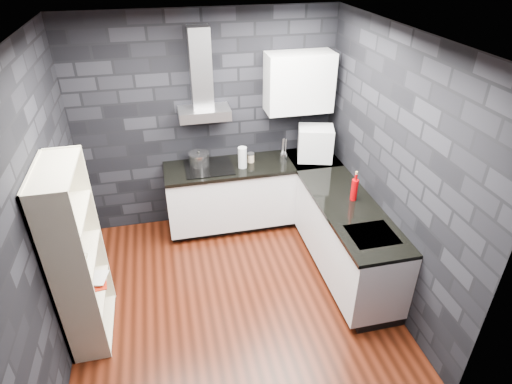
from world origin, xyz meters
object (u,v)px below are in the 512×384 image
object	(u,v)px
pot	(199,160)
red_bottle	(354,190)
fruit_bowl	(74,262)
bookshelf	(77,257)
utensil_crock	(283,158)
storage_jar	(251,158)
appliance_garage	(315,143)
glass_vase	(242,157)

from	to	relation	value
pot	red_bottle	size ratio (longest dim) A/B	1.01
pot	fruit_bowl	distance (m)	2.06
red_bottle	pot	bearing A→B (deg)	142.87
bookshelf	fruit_bowl	bearing A→B (deg)	-84.68
utensil_crock	fruit_bowl	distance (m)	2.75
pot	storage_jar	distance (m)	0.65
storage_jar	appliance_garage	size ratio (longest dim) A/B	0.24
pot	storage_jar	bearing A→B (deg)	-3.54
pot	appliance_garage	xyz separation A→B (m)	(1.44, -0.16, 0.14)
red_bottle	fruit_bowl	size ratio (longest dim) A/B	1.03
pot	appliance_garage	size ratio (longest dim) A/B	0.58
appliance_garage	bookshelf	distance (m)	3.04
glass_vase	red_bottle	world-z (taller)	glass_vase
utensil_crock	red_bottle	world-z (taller)	red_bottle
red_bottle	bookshelf	bearing A→B (deg)	-172.78
storage_jar	pot	bearing A→B (deg)	176.46
bookshelf	fruit_bowl	world-z (taller)	bookshelf
pot	utensil_crock	bearing A→B (deg)	-7.48
utensil_crock	storage_jar	bearing A→B (deg)	166.31
red_bottle	utensil_crock	bearing A→B (deg)	115.67
pot	fruit_bowl	size ratio (longest dim) A/B	1.04
utensil_crock	appliance_garage	distance (m)	0.44
red_bottle	fruit_bowl	bearing A→B (deg)	-170.52
pot	glass_vase	world-z (taller)	glass_vase
appliance_garage	fruit_bowl	distance (m)	3.09
utensil_crock	bookshelf	xyz separation A→B (m)	(-2.31, -1.38, -0.06)
fruit_bowl	bookshelf	bearing A→B (deg)	90.00
glass_vase	bookshelf	bearing A→B (deg)	-142.66
red_bottle	bookshelf	world-z (taller)	bookshelf
glass_vase	appliance_garage	size ratio (longest dim) A/B	0.62
glass_vase	storage_jar	size ratio (longest dim) A/B	2.55
fruit_bowl	red_bottle	bearing A→B (deg)	9.48
storage_jar	red_bottle	size ratio (longest dim) A/B	0.43
glass_vase	red_bottle	bearing A→B (deg)	-44.51
appliance_garage	fruit_bowl	size ratio (longest dim) A/B	1.80
bookshelf	utensil_crock	bearing A→B (deg)	36.19
storage_jar	fruit_bowl	world-z (taller)	storage_jar
pot	bookshelf	xyz separation A→B (m)	(-1.27, -1.51, -0.08)
storage_jar	red_bottle	distance (m)	1.43
glass_vase	pot	bearing A→B (deg)	162.88
storage_jar	bookshelf	xyz separation A→B (m)	(-1.91, -1.48, -0.05)
bookshelf	fruit_bowl	size ratio (longest dim) A/B	7.64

